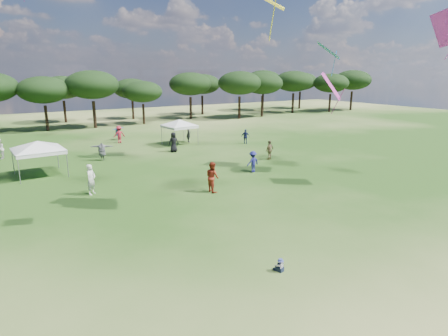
# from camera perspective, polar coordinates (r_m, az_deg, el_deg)

# --- Properties ---
(ground) EXTENTS (140.00, 140.00, 0.00)m
(ground) POSITION_cam_1_polar(r_m,az_deg,el_deg) (13.23, 12.72, -19.01)
(ground) COLOR #2B5118
(ground) RESTS_ON ground
(tree_line) EXTENTS (108.78, 17.63, 7.77)m
(tree_line) POSITION_cam_1_polar(r_m,az_deg,el_deg) (56.17, -21.05, 11.56)
(tree_line) COLOR black
(tree_line) RESTS_ON ground
(tent_left) EXTENTS (6.52, 6.52, 2.84)m
(tent_left) POSITION_cam_1_polar(r_m,az_deg,el_deg) (29.57, -26.57, 3.47)
(tent_left) COLOR gray
(tent_left) RESTS_ON ground
(tent_right) EXTENTS (5.79, 5.79, 2.90)m
(tent_right) POSITION_cam_1_polar(r_m,az_deg,el_deg) (38.69, -6.83, 7.18)
(tent_right) COLOR gray
(tent_right) RESTS_ON ground
(toddler) EXTENTS (0.37, 0.40, 0.50)m
(toddler) POSITION_cam_1_polar(r_m,az_deg,el_deg) (14.54, 8.52, -14.50)
(toddler) COLOR #151D30
(toddler) RESTS_ON ground
(festival_crowd) EXTENTS (29.15, 22.85, 1.90)m
(festival_crowd) POSITION_cam_1_polar(r_m,az_deg,el_deg) (32.59, -17.38, 2.42)
(festival_crowd) COLOR #2C2C31
(festival_crowd) RESTS_ON ground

